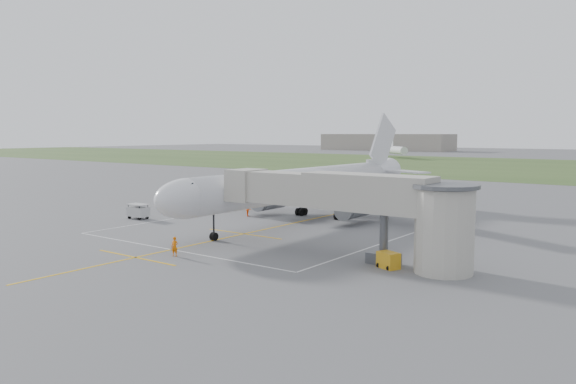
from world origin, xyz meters
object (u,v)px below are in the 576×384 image
Objects in this scene: airliner at (303,185)px; ramp_worker_wing at (249,209)px; ramp_worker_nose at (175,247)px; baggage_cart at (138,211)px; gpu_unit at (388,260)px; jet_bridge at (359,204)px.

airliner is 8.67m from ramp_worker_wing.
ramp_worker_nose is 0.96× the size of ramp_worker_wing.
baggage_cart is at bearing -148.57° from airliner.
ramp_worker_wing is at bearing 174.63° from gpu_unit.
airliner reaches higher than gpu_unit.
gpu_unit is 1.14× the size of ramp_worker_wing.
airliner is at bearing 164.03° from gpu_unit.
jet_bridge is at bearing 13.43° from ramp_worker_nose.
baggage_cart is (-17.41, -10.64, -3.45)m from airliner.
ramp_worker_nose reaches higher than gpu_unit.
gpu_unit is 36.69m from baggage_cart.
jet_bridge is 11.70× the size of gpu_unit.
jet_bridge reaches higher than baggage_cart.
ramp_worker_nose is (-13.39, -8.18, -3.90)m from jet_bridge.
ramp_worker_wing is (-7.88, -0.84, -3.51)m from airliner.
ramp_worker_wing is (9.53, 9.80, -0.06)m from baggage_cart.
airliner is 22.83m from ramp_worker_nose.
airliner is 20.69m from baggage_cart.
jet_bridge is 27.42m from ramp_worker_wing.
airliner reaches higher than ramp_worker_nose.
jet_bridge is (15.72, -14.25, 0.35)m from airliner.
jet_bridge is at bearing -42.19° from airliner.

